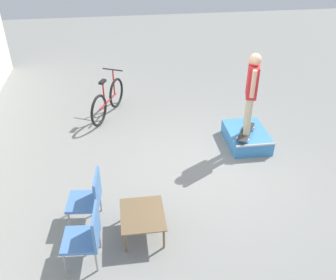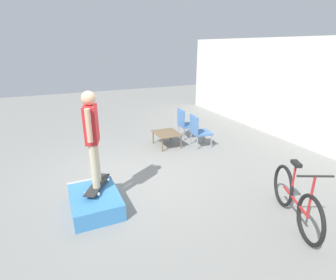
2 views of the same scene
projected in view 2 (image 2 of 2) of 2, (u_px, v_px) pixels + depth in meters
The scene contains 9 objects.
ground_plane at pixel (134, 179), 5.79m from camera, with size 24.00×24.00×0.00m, color gray.
house_wall_back at pixel (307, 94), 7.22m from camera, with size 12.00×0.06×3.00m.
skate_ramp_box at pixel (95, 201), 4.68m from camera, with size 1.15×0.83×0.33m.
skateboard_on_ramp at pixel (97, 185), 4.77m from camera, with size 0.82×0.60×0.07m.
person_skater at pixel (92, 132), 4.42m from camera, with size 0.55×0.30×1.69m.
coffee_table at pixel (167, 134), 7.54m from camera, with size 0.80×0.68×0.40m.
patio_chair_left at pixel (185, 122), 8.16m from camera, with size 0.56×0.56×0.93m.
patio_chair_right at pixel (198, 130), 7.46m from camera, with size 0.57×0.57×0.93m.
bicycle at pixel (295, 200), 4.29m from camera, with size 1.61×0.81×1.06m.
Camera 2 is at (4.99, -1.43, 2.79)m, focal length 28.00 mm.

